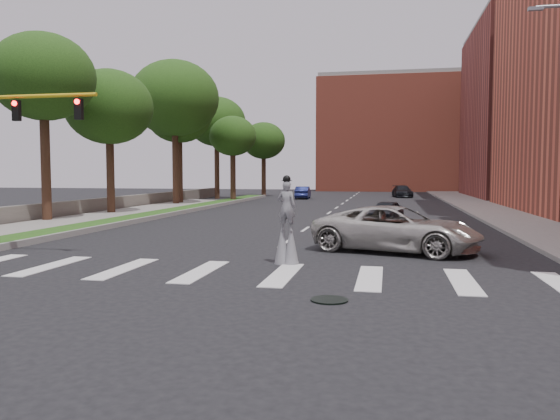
{
  "coord_description": "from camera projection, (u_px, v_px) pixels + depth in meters",
  "views": [
    {
      "loc": [
        4.35,
        -14.8,
        3.07
      ],
      "look_at": [
        0.52,
        4.4,
        1.7
      ],
      "focal_mm": 35.0,
      "sensor_mm": 36.0,
      "label": 1
    }
  ],
  "objects": [
    {
      "name": "tree_5",
      "position": [
        217.0,
        122.0,
        62.14
      ],
      "size": [
        6.63,
        6.63,
        11.62
      ],
      "color": "#352015",
      "rests_on": "ground"
    },
    {
      "name": "car_mid",
      "position": [
        303.0,
        193.0,
        62.43
      ],
      "size": [
        1.75,
        4.37,
        1.41
      ],
      "primitive_type": "imported",
      "rotation": [
        0.0,
        0.0,
        3.2
      ],
      "color": "navy",
      "rests_on": "ground"
    },
    {
      "name": "tree_2",
      "position": [
        43.0,
        78.0,
        32.5
      ],
      "size": [
        6.12,
        6.12,
        11.34
      ],
      "color": "#352015",
      "rests_on": "ground"
    },
    {
      "name": "ground_plane",
      "position": [
        232.0,
        280.0,
        15.55
      ],
      "size": [
        160.0,
        160.0,
        0.0
      ],
      "primitive_type": "plane",
      "color": "black",
      "rests_on": "ground"
    },
    {
      "name": "car_far",
      "position": [
        402.0,
        191.0,
        66.12
      ],
      "size": [
        2.68,
        5.18,
        1.44
      ],
      "primitive_type": "imported",
      "rotation": [
        0.0,
        0.0,
        0.14
      ],
      "color": "black",
      "rests_on": "ground"
    },
    {
      "name": "car_near",
      "position": [
        386.0,
        211.0,
        33.22
      ],
      "size": [
        2.45,
        4.17,
        1.33
      ],
      "primitive_type": "imported",
      "rotation": [
        0.0,
        0.0,
        -0.24
      ],
      "color": "black",
      "rests_on": "ground"
    },
    {
      "name": "suv_crossing",
      "position": [
        397.0,
        229.0,
        20.92
      ],
      "size": [
        6.93,
        4.67,
        1.76
      ],
      "primitive_type": "imported",
      "rotation": [
        0.0,
        0.0,
        1.27
      ],
      "color": "beige",
      "rests_on": "ground"
    },
    {
      "name": "median_curb",
      "position": [
        167.0,
        215.0,
        37.14
      ],
      "size": [
        0.2,
        60.0,
        0.28
      ],
      "primitive_type": "cube",
      "color": "gray",
      "rests_on": "ground"
    },
    {
      "name": "grass_median",
      "position": [
        152.0,
        215.0,
        37.34
      ],
      "size": [
        2.0,
        60.0,
        0.25
      ],
      "primitive_type": "cube",
      "color": "#214A15",
      "rests_on": "ground"
    },
    {
      "name": "sidewalk_left",
      "position": [
        16.0,
        230.0,
        28.15
      ],
      "size": [
        4.0,
        60.0,
        0.18
      ],
      "primitive_type": "cube",
      "color": "gray",
      "rests_on": "ground"
    },
    {
      "name": "tree_7",
      "position": [
        264.0,
        141.0,
        68.58
      ],
      "size": [
        5.43,
        5.43,
        9.31
      ],
      "color": "#352015",
      "rests_on": "ground"
    },
    {
      "name": "stone_wall",
      "position": [
        94.0,
        206.0,
        40.34
      ],
      "size": [
        0.5,
        56.0,
        1.1
      ],
      "primitive_type": "cube",
      "color": "#605A52",
      "rests_on": "ground"
    },
    {
      "name": "building_far",
      "position": [
        544.0,
        112.0,
        63.39
      ],
      "size": [
        16.0,
        22.0,
        20.0
      ],
      "primitive_type": "cube",
      "color": "brown",
      "rests_on": "ground"
    },
    {
      "name": "manhole",
      "position": [
        329.0,
        300.0,
        13.0
      ],
      "size": [
        0.9,
        0.9,
        0.04
      ],
      "primitive_type": "cylinder",
      "color": "black",
      "rests_on": "ground"
    },
    {
      "name": "tree_8",
      "position": [
        179.0,
        115.0,
        51.73
      ],
      "size": [
        6.28,
        6.28,
        11.17
      ],
      "color": "#352015",
      "rests_on": "ground"
    },
    {
      "name": "sidewalk_right",
      "position": [
        509.0,
        215.0,
        37.56
      ],
      "size": [
        5.0,
        90.0,
        0.18
      ],
      "primitive_type": "cube",
      "color": "gray",
      "rests_on": "ground"
    },
    {
      "name": "tree_4",
      "position": [
        175.0,
        98.0,
        49.56
      ],
      "size": [
        8.08,
        8.08,
        13.21
      ],
      "color": "#352015",
      "rests_on": "ground"
    },
    {
      "name": "tree_3",
      "position": [
        109.0,
        107.0,
        38.62
      ],
      "size": [
        6.22,
        6.22,
        10.32
      ],
      "color": "#352015",
      "rests_on": "ground"
    },
    {
      "name": "tree_6",
      "position": [
        233.0,
        137.0,
        55.85
      ],
      "size": [
        4.8,
        4.8,
        8.79
      ],
      "color": "#352015",
      "rests_on": "ground"
    },
    {
      "name": "building_backdrop",
      "position": [
        399.0,
        136.0,
        90.06
      ],
      "size": [
        26.0,
        14.0,
        18.0
      ],
      "primitive_type": "cube",
      "color": "#C4543D",
      "rests_on": "ground"
    },
    {
      "name": "stilt_performer",
      "position": [
        287.0,
        230.0,
        18.1
      ],
      "size": [
        0.84,
        0.57,
        2.96
      ],
      "rotation": [
        0.0,
        0.0,
        2.97
      ],
      "color": "#352015",
      "rests_on": "ground"
    }
  ]
}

